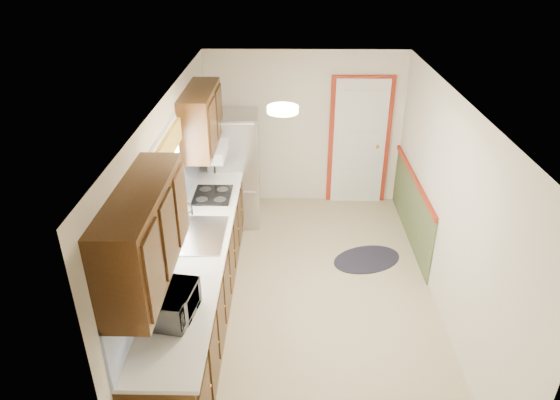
{
  "coord_description": "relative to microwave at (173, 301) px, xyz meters",
  "views": [
    {
      "loc": [
        -0.24,
        -4.8,
        3.8
      ],
      "look_at": [
        -0.33,
        0.25,
        1.15
      ],
      "focal_mm": 32.0,
      "sensor_mm": 36.0,
      "label": 1
    }
  ],
  "objects": [
    {
      "name": "ceiling_fixture",
      "position": [
        0.9,
        1.31,
        1.26
      ],
      "size": [
        0.3,
        0.3,
        0.06
      ],
      "primitive_type": "cylinder",
      "color": "#FFD88C",
      "rests_on": "room_shell"
    },
    {
      "name": "refrigerator",
      "position": [
        0.18,
        3.3,
        -0.27
      ],
      "size": [
        0.71,
        0.71,
        1.67
      ],
      "rotation": [
        0.0,
        0.0,
        0.02
      ],
      "color": "#B7B7BC",
      "rests_on": "ground"
    },
    {
      "name": "microwave",
      "position": [
        0.0,
        0.0,
        0.0
      ],
      "size": [
        0.34,
        0.52,
        0.33
      ],
      "primitive_type": "imported",
      "rotation": [
        0.0,
        0.0,
        1.41
      ],
      "color": "white",
      "rests_on": "kitchen_run"
    },
    {
      "name": "cooktop",
      "position": [
        0.01,
        2.26,
        -0.15
      ],
      "size": [
        0.46,
        0.56,
        0.02
      ],
      "primitive_type": "cube",
      "color": "black",
      "rests_on": "kitchen_run"
    },
    {
      "name": "kitchen_run",
      "position": [
        -0.04,
        1.22,
        -0.29
      ],
      "size": [
        0.63,
        4.0,
        2.2
      ],
      "color": "#361F0C",
      "rests_on": "ground"
    },
    {
      "name": "back_wall_trim",
      "position": [
        2.19,
        3.72,
        -0.22
      ],
      "size": [
        1.12,
        2.3,
        2.08
      ],
      "color": "maroon",
      "rests_on": "ground"
    },
    {
      "name": "rug",
      "position": [
        2.02,
        2.25,
        -1.1
      ],
      "size": [
        1.1,
        0.93,
        0.01
      ],
      "primitive_type": "ellipsoid",
      "rotation": [
        0.0,
        0.0,
        0.41
      ],
      "color": "black",
      "rests_on": "ground"
    },
    {
      "name": "room_shell",
      "position": [
        1.2,
        1.51,
        0.1
      ],
      "size": [
        3.2,
        5.2,
        2.52
      ],
      "color": "tan",
      "rests_on": "ground"
    }
  ]
}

